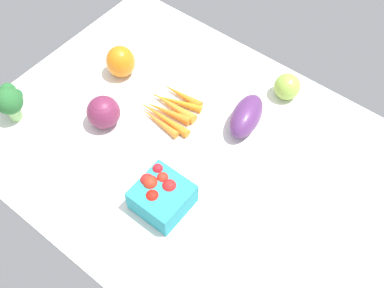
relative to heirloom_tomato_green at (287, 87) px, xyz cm
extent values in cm
cube|color=white|center=(8.85, 28.83, -4.47)|extent=(104.00, 76.00, 2.00)
sphere|color=#92BD44|center=(0.00, 0.00, 0.00)|extent=(6.93, 6.93, 6.93)
cone|color=orange|center=(21.17, 17.73, -2.29)|extent=(12.66, 2.69, 2.35)
cone|color=orange|center=(20.94, 20.35, -2.43)|extent=(14.27, 6.24, 2.07)
cone|color=orange|center=(20.79, 22.07, -2.18)|extent=(15.01, 2.80, 2.57)
cone|color=orange|center=(20.58, 24.40, -2.30)|extent=(13.73, 4.55, 2.34)
cone|color=orange|center=(20.40, 26.47, -2.35)|extent=(17.13, 2.63, 2.24)
cone|color=orange|center=(20.25, 28.10, -2.45)|extent=(13.09, 3.01, 2.03)
cylinder|color=#95CB7B|center=(50.37, 49.05, -1.47)|extent=(3.28, 3.28, 4.00)
sphere|color=#27652F|center=(50.37, 49.05, 3.16)|extent=(7.01, 7.01, 7.01)
sphere|color=#266A30|center=(52.55, 47.28, 3.58)|extent=(4.12, 4.12, 4.12)
sphere|color=#206835|center=(51.15, 46.36, 2.23)|extent=(3.16, 3.16, 3.16)
sphere|color=#722647|center=(31.14, 36.07, 0.73)|extent=(8.39, 8.39, 8.39)
cube|color=teal|center=(4.61, 44.83, -0.24)|extent=(11.40, 11.40, 6.44)
sphere|color=red|center=(9.00, 41.16, 2.74)|extent=(2.45, 2.45, 2.45)
sphere|color=red|center=(5.40, 47.03, 2.28)|extent=(3.14, 3.14, 3.14)
sphere|color=red|center=(6.54, 42.20, 2.51)|extent=(2.77, 2.77, 2.77)
sphere|color=red|center=(7.91, 44.43, 2.21)|extent=(3.10, 3.10, 3.10)
sphere|color=red|center=(4.08, 42.92, 2.35)|extent=(3.39, 3.39, 3.39)
sphere|color=red|center=(8.69, 44.79, 2.60)|extent=(3.14, 3.14, 3.14)
sphere|color=red|center=(7.81, 44.92, 2.61)|extent=(3.37, 3.37, 3.37)
ellipsoid|color=#582D67|center=(2.85, 14.65, 0.04)|extent=(9.87, 15.04, 7.01)
ellipsoid|color=orange|center=(39.56, 20.86, 1.06)|extent=(9.99, 9.99, 9.05)
camera|label=1|loc=(-30.68, 79.09, 90.63)|focal=43.39mm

